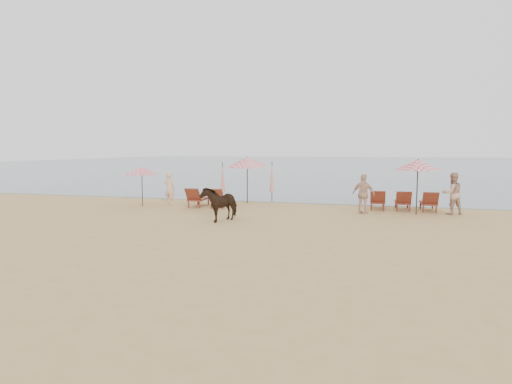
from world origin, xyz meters
TOP-DOWN VIEW (x-y plane):
  - ground at (0.00, 0.00)m, footprint 120.00×120.00m
  - sea at (0.00, 80.00)m, footprint 160.00×140.00m
  - lounger_cluster_left at (-3.18, 7.17)m, footprint 2.06×1.99m
  - lounger_cluster_right at (6.54, 8.61)m, footprint 3.12×1.84m
  - umbrella_open_left_a at (-6.75, 6.70)m, footprint 1.85×1.85m
  - umbrella_open_left_b at (-1.74, 9.46)m, footprint 2.11×2.15m
  - umbrella_open_right at (7.05, 7.33)m, footprint 2.10×2.10m
  - umbrella_closed_left at (-3.27, 9.65)m, footprint 0.28×0.28m
  - umbrella_closed_right at (-0.53, 10.41)m, footprint 0.28×0.28m
  - cow at (-1.15, 3.44)m, footprint 1.36×1.91m
  - beachgoer_left at (-5.61, 7.62)m, footprint 0.72×0.54m
  - beachgoer_right_a at (8.66, 7.94)m, footprint 1.15×1.03m
  - beachgoer_right_b at (4.68, 6.95)m, footprint 1.19×0.84m

SIDE VIEW (x-z plane):
  - ground at x=0.00m, z-range 0.00..0.00m
  - sea at x=0.00m, z-range -0.03..0.03m
  - lounger_cluster_right at x=6.54m, z-range 0.13..0.82m
  - lounger_cluster_left at x=-3.18m, z-range 0.14..0.84m
  - cow at x=-1.15m, z-range 0.00..1.47m
  - beachgoer_left at x=-5.61m, z-range 0.00..1.79m
  - beachgoer_right_b at x=4.68m, z-range 0.00..1.88m
  - beachgoer_right_a at x=8.66m, z-range 0.00..1.95m
  - umbrella_closed_left at x=-3.27m, z-range 0.26..2.55m
  - umbrella_closed_right at x=-0.53m, z-range 0.27..2.60m
  - umbrella_open_left_a at x=-6.75m, z-range 0.84..2.95m
  - umbrella_open_right at x=7.05m, z-range 1.03..3.60m
  - umbrella_open_left_b at x=-1.74m, z-range 0.98..3.68m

